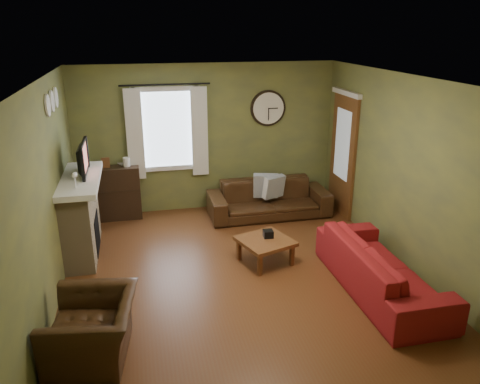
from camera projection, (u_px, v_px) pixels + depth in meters
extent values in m
cube|color=#583017|center=(239.00, 275.00, 6.34)|extent=(4.60, 5.20, 0.00)
cube|color=white|center=(239.00, 79.00, 5.46)|extent=(4.60, 5.20, 0.00)
cube|color=olive|center=(46.00, 198.00, 5.43)|extent=(0.00, 5.20, 2.60)
cube|color=olive|center=(403.00, 172.00, 6.38)|extent=(0.00, 5.20, 2.60)
cube|color=olive|center=(207.00, 138.00, 8.29)|extent=(4.60, 0.00, 2.60)
cube|color=olive|center=(315.00, 293.00, 3.52)|extent=(4.60, 0.00, 2.60)
cube|color=tan|center=(81.00, 219.00, 6.78)|extent=(0.40, 1.40, 1.10)
cube|color=black|center=(96.00, 233.00, 6.90)|extent=(0.04, 0.60, 0.55)
cube|color=white|center=(78.00, 180.00, 6.59)|extent=(0.58, 1.60, 0.08)
imported|color=black|center=(79.00, 162.00, 6.66)|extent=(0.08, 0.60, 0.35)
cube|color=#994C3F|center=(84.00, 158.00, 6.65)|extent=(0.02, 0.62, 0.36)
cylinder|color=white|center=(48.00, 105.00, 5.85)|extent=(0.28, 0.28, 0.03)
cylinder|color=white|center=(52.00, 101.00, 6.17)|extent=(0.28, 0.28, 0.03)
cylinder|color=white|center=(56.00, 97.00, 6.49)|extent=(0.28, 0.28, 0.03)
cylinder|color=black|center=(165.00, 85.00, 7.71)|extent=(0.03, 0.03, 1.50)
cube|color=white|center=(135.00, 135.00, 7.87)|extent=(0.28, 0.04, 1.55)
cube|color=white|center=(200.00, 132.00, 8.10)|extent=(0.28, 0.04, 1.55)
cube|color=brown|center=(343.00, 155.00, 8.16)|extent=(0.05, 0.90, 2.10)
imported|color=brown|center=(118.00, 163.00, 8.04)|extent=(0.28, 0.31, 0.02)
imported|color=#321E0F|center=(269.00, 199.00, 8.24)|extent=(2.11, 0.82, 0.62)
cube|color=#9098A1|center=(266.00, 186.00, 8.16)|extent=(0.45, 0.24, 0.43)
cube|color=#9098A1|center=(274.00, 187.00, 8.11)|extent=(0.41, 0.26, 0.39)
imported|color=maroon|center=(381.00, 268.00, 5.87)|extent=(0.86, 2.20, 0.64)
imported|color=#321E0F|center=(93.00, 329.00, 4.70)|extent=(0.97, 1.07, 0.63)
cube|color=black|center=(268.00, 234.00, 6.62)|extent=(0.14, 0.14, 0.10)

